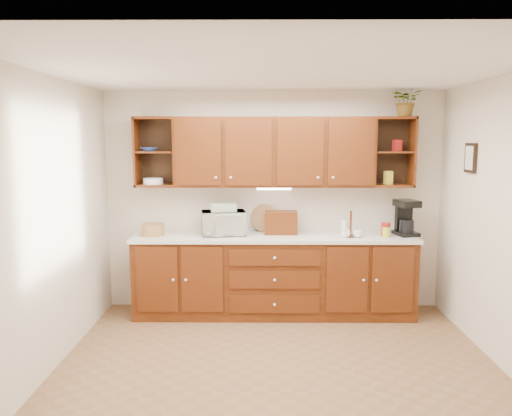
{
  "coord_description": "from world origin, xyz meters",
  "views": [
    {
      "loc": [
        -0.17,
        -4.2,
        2.04
      ],
      "look_at": [
        -0.2,
        1.15,
        1.3
      ],
      "focal_mm": 35.0,
      "sensor_mm": 36.0,
      "label": 1
    }
  ],
  "objects_px": {
    "potted_plant": "(407,101)",
    "microwave": "(224,223)",
    "coffee_maker": "(406,218)",
    "bread_box": "(281,223)"
  },
  "relations": [
    {
      "from": "bread_box",
      "to": "coffee_maker",
      "type": "distance_m",
      "value": 1.44
    },
    {
      "from": "microwave",
      "to": "potted_plant",
      "type": "relative_size",
      "value": 1.41
    },
    {
      "from": "potted_plant",
      "to": "bread_box",
      "type": "bearing_deg",
      "value": 179.7
    },
    {
      "from": "bread_box",
      "to": "potted_plant",
      "type": "bearing_deg",
      "value": 1.46
    },
    {
      "from": "potted_plant",
      "to": "microwave",
      "type": "bearing_deg",
      "value": -178.11
    },
    {
      "from": "microwave",
      "to": "bread_box",
      "type": "distance_m",
      "value": 0.67
    },
    {
      "from": "coffee_maker",
      "to": "potted_plant",
      "type": "distance_m",
      "value": 1.33
    },
    {
      "from": "coffee_maker",
      "to": "microwave",
      "type": "bearing_deg",
      "value": 167.25
    },
    {
      "from": "microwave",
      "to": "coffee_maker",
      "type": "xyz_separation_m",
      "value": [
        2.1,
        0.01,
        0.06
      ]
    },
    {
      "from": "coffee_maker",
      "to": "bread_box",
      "type": "bearing_deg",
      "value": 164.39
    }
  ]
}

